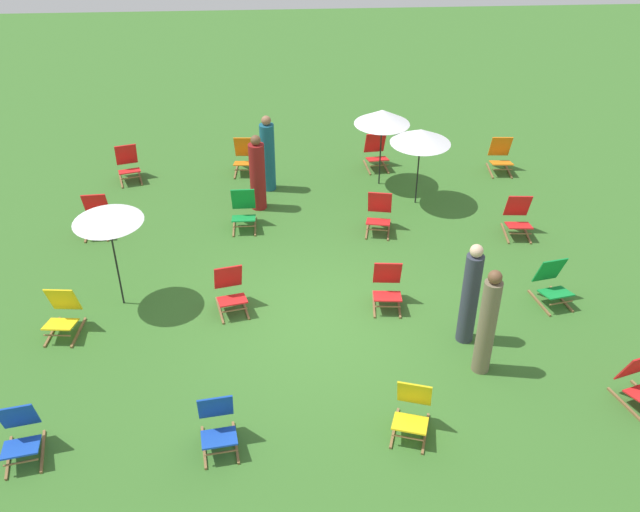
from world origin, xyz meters
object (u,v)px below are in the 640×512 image
Objects in this scene: deckchair_0 at (518,217)px; person_2 at (487,324)px; deckchair_14 at (62,314)px; person_3 at (268,155)px; umbrella_1 at (382,117)px; deckchair_13 at (376,152)px; umbrella_0 at (107,216)px; deckchair_8 at (552,283)px; umbrella_2 at (421,136)px; deckchair_1 at (20,434)px; deckchair_11 at (412,410)px; deckchair_3 at (379,214)px; deckchair_6 at (245,157)px; deckchair_10 at (244,210)px; deckchair_5 at (230,290)px; person_1 at (257,175)px; deckchair_4 at (501,156)px; deckchair_2 at (128,164)px; deckchair_9 at (96,216)px; person_0 at (470,296)px; deckchair_12 at (387,286)px; deckchair_15 at (217,424)px.

person_2 is (-1.71, -3.94, 0.53)m from deckchair_0.
person_3 is (3.38, 4.83, 0.45)m from deckchair_14.
umbrella_1 reaches higher than person_3.
umbrella_0 is at bearing -140.86° from deckchair_13.
umbrella_0 is (-7.52, 0.35, 1.40)m from deckchair_8.
person_2 is (0.11, -5.31, -0.67)m from umbrella_2.
deckchair_11 is (5.33, 0.12, 0.00)m from deckchair_1.
deckchair_0 is 1.00× the size of deckchair_3.
person_2 reaches higher than umbrella_2.
umbrella_0 reaches higher than deckchair_0.
deckchair_6 and deckchair_10 have the same top height.
person_1 reaches higher than deckchair_5.
deckchair_4 is 5.06m from deckchair_8.
deckchair_2 is 9.53m from deckchair_11.
umbrella_2 reaches higher than person_1.
umbrella_1 is at bearing 142.04° from deckchair_0.
deckchair_9 is 7.70m from person_0.
deckchair_4 is 1.00× the size of deckchair_12.
deckchair_5 is at bearing 9.21° from person_2.
deckchair_1 is at bearing -134.64° from umbrella_2.
deckchair_11 is (-0.23, -5.41, 0.00)m from deckchair_3.
deckchair_9 is (-2.82, 2.70, 0.00)m from deckchair_5.
deckchair_14 is (-2.88, -3.23, 0.00)m from deckchair_10.
deckchair_0 is 9.84m from deckchair_1.
person_3 reaches higher than deckchair_10.
deckchair_0 is 1.00× the size of deckchair_9.
person_0 is (3.87, -1.07, 0.51)m from deckchair_5.
umbrella_0 is 4.14m from person_1.
umbrella_1 is at bearing 45.02° from deckchair_14.
deckchair_14 is at bearing -139.10° from person_3.
deckchair_0 is 0.98× the size of deckchair_5.
deckchair_1 is 11.86m from deckchair_4.
person_1 reaches higher than deckchair_8.
deckchair_2 is 3.31m from person_3.
umbrella_1 is 0.96× the size of person_2.
deckchair_5 is at bearing -78.29° from deckchair_2.
person_0 is at bearing -89.57° from deckchair_13.
deckchair_0 is 5.42m from person_1.
deckchair_1 is 0.49× the size of umbrella_2.
person_0 reaches higher than deckchair_2.
deckchair_1 is 5.78m from deckchair_9.
person_1 is at bearing -22.73° from person_2.
deckchair_0 and deckchair_1 have the same top height.
deckchair_12 is (5.54, -2.74, 0.00)m from deckchair_9.
person_2 is at bearing -57.92° from deckchair_6.
umbrella_1 reaches higher than deckchair_4.
deckchair_15 is 4.22m from person_2.
person_1 reaches higher than deckchair_2.
deckchair_5 is 4.38m from person_2.
deckchair_15 is at bearing -160.92° from deckchair_11.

